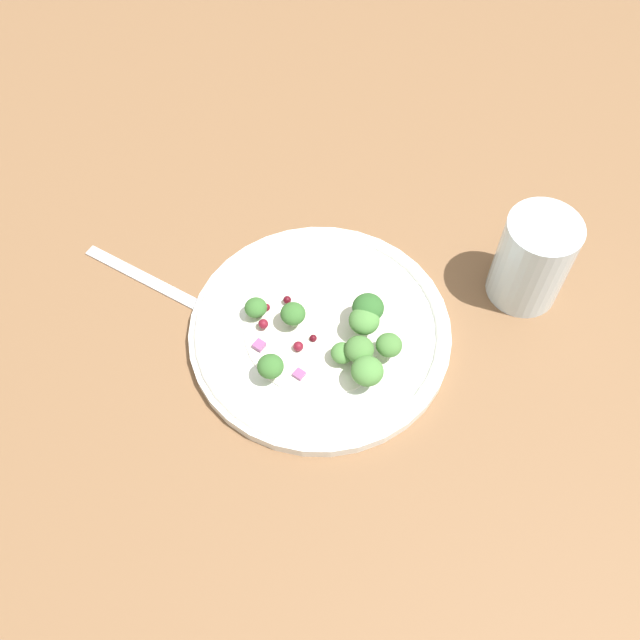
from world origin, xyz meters
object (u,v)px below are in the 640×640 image
Objects in this scene: plate at (320,330)px; broccoli_floret_0 at (342,353)px; water_glass at (533,260)px; broccoli_floret_2 at (293,314)px; broccoli_floret_1 at (256,308)px; fork at (170,291)px.

plate is 11.68× the size of broccoli_floret_0.
water_glass is (0.19, 21.01, 4.06)cm from plate.
water_glass is at bearing 87.04° from broccoli_floret_2.
plate is at bearing 61.57° from broccoli_floret_1.
broccoli_floret_1 is 0.15× the size of fork.
plate is 11.50× the size of broccoli_floret_1.
broccoli_floret_0 is (3.95, 1.02, 1.73)cm from plate.
broccoli_floret_2 reaches higher than fork.
broccoli_floret_0 is 19.30cm from fork.
broccoli_floret_2 is 0.24× the size of water_glass.
broccoli_floret_0 and broccoli_floret_1 have the same top height.
fork is (-12.81, -14.24, -2.34)cm from broccoli_floret_0.
plate is 4.43cm from broccoli_floret_0.
fork is (-7.85, -10.88, -2.93)cm from broccoli_floret_2.
broccoli_floret_0 is at bearing 43.28° from broccoli_floret_1.
fork is at bearing -123.83° from plate.
broccoli_floret_1 is 9.98cm from fork.
water_glass reaches higher than plate.
fork is at bearing -131.97° from broccoli_floret_0.
fork is 35.72cm from water_glass.
fork is (-5.88, -7.71, -2.37)cm from broccoli_floret_1.
broccoli_floret_2 reaches higher than plate.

